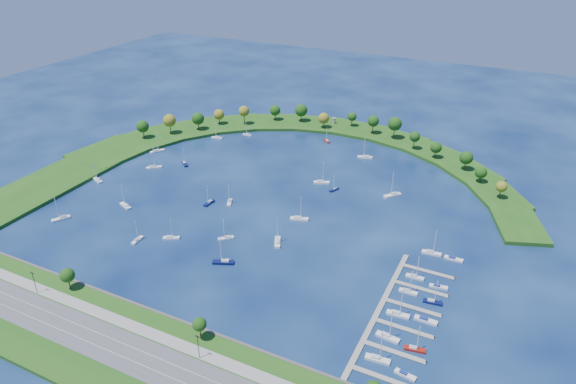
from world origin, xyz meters
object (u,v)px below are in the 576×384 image
at_px(docked_boat_3, 415,348).
at_px(docked_boat_8, 415,276).
at_px(moored_boat_15, 230,202).
at_px(moored_boat_20, 61,218).
at_px(docked_boat_6, 408,291).
at_px(docked_boat_10, 431,252).
at_px(dock_system, 397,314).
at_px(docked_boat_11, 453,259).
at_px(moored_boat_16, 209,202).
at_px(docked_boat_4, 398,314).
at_px(moored_boat_1, 217,137).
at_px(docked_boat_5, 425,320).
at_px(moored_boat_17, 393,195).
at_px(docked_boat_1, 405,375).
at_px(docked_boat_9, 438,287).
at_px(moored_boat_12, 137,239).
at_px(moored_boat_18, 327,141).
at_px(docked_boat_2, 387,336).
at_px(moored_boat_2, 185,163).
at_px(moored_boat_10, 321,182).
at_px(moored_boat_8, 247,134).
at_px(moored_boat_19, 98,180).
at_px(moored_boat_4, 299,218).
at_px(moored_boat_14, 278,242).
at_px(moored_boat_0, 226,238).
at_px(docked_boat_0, 377,358).
at_px(moored_boat_7, 223,262).
at_px(moored_boat_6, 334,189).
at_px(moored_boat_5, 157,151).
at_px(moored_boat_9, 171,237).
at_px(moored_boat_11, 154,167).
at_px(moored_boat_3, 365,157).
at_px(docked_boat_7, 433,301).

relative_size(docked_boat_3, docked_boat_8, 0.99).
bearing_deg(moored_boat_15, moored_boat_20, -76.33).
height_order(docked_boat_6, docked_boat_10, docked_boat_10).
relative_size(dock_system, docked_boat_11, 9.88).
xyz_separation_m(moored_boat_16, docked_boat_4, (116.12, -41.91, 0.06)).
height_order(moored_boat_1, docked_boat_5, moored_boat_1).
distance_m(moored_boat_17, docked_boat_1, 128.79).
bearing_deg(docked_boat_9, moored_boat_15, 160.03).
bearing_deg(docked_boat_3, moored_boat_12, 165.71).
height_order(moored_boat_18, docked_boat_2, docked_boat_2).
relative_size(moored_boat_2, docked_boat_6, 1.04).
xyz_separation_m(moored_boat_10, moored_boat_15, (-35.37, -43.85, -0.08)).
relative_size(moored_boat_8, moored_boat_19, 0.76).
relative_size(moored_boat_1, docked_boat_5, 1.29).
distance_m(moored_boat_4, docked_boat_11, 77.61).
distance_m(moored_boat_2, docked_boat_8, 165.83).
relative_size(moored_boat_17, docked_boat_1, 1.91).
xyz_separation_m(moored_boat_8, moored_boat_14, (82.64, -112.85, 0.12)).
bearing_deg(moored_boat_0, docked_boat_2, 116.78).
distance_m(docked_boat_0, docked_boat_6, 41.26).
bearing_deg(docked_boat_1, moored_boat_18, 129.38).
distance_m(moored_boat_7, docked_boat_6, 81.24).
bearing_deg(docked_boat_1, moored_boat_6, 131.50).
height_order(moored_boat_15, moored_boat_16, moored_boat_16).
bearing_deg(moored_boat_4, docked_boat_8, -36.97).
bearing_deg(moored_boat_5, moored_boat_7, -97.75).
xyz_separation_m(docked_boat_0, docked_boat_3, (10.52, 10.61, -0.05)).
distance_m(moored_boat_7, moored_boat_9, 34.00).
distance_m(moored_boat_10, moored_boat_15, 56.34).
height_order(moored_boat_0, moored_boat_14, moored_boat_14).
distance_m(moored_boat_6, moored_boat_19, 138.76).
bearing_deg(moored_boat_2, moored_boat_6, 44.05).
relative_size(moored_boat_6, docked_boat_8, 0.84).
relative_size(docked_boat_8, docked_boat_11, 1.37).
bearing_deg(docked_boat_0, moored_boat_0, 150.39).
bearing_deg(docked_boat_8, moored_boat_4, 159.88).
xyz_separation_m(moored_boat_11, moored_boat_19, (-18.50, -28.41, -0.04)).
bearing_deg(moored_boat_3, docked_boat_11, 113.74).
bearing_deg(docked_boat_1, moored_boat_19, 171.86).
xyz_separation_m(docked_boat_10, docked_boat_11, (9.97, -0.12, -0.32)).
distance_m(moored_boat_4, moored_boat_10, 43.39).
relative_size(moored_boat_0, moored_boat_10, 0.82).
xyz_separation_m(moored_boat_1, docked_boat_2, (163.87, -136.32, 0.05)).
height_order(docked_boat_3, docked_boat_7, docked_boat_3).
relative_size(moored_boat_4, docked_boat_7, 1.23).
xyz_separation_m(moored_boat_9, docked_boat_5, (123.50, -3.37, -0.23)).
bearing_deg(docked_boat_3, moored_boat_20, 167.50).
bearing_deg(moored_boat_2, moored_boat_19, -89.57).
bearing_deg(moored_boat_20, moored_boat_9, 128.65).
bearing_deg(moored_boat_0, moored_boat_17, -172.07).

